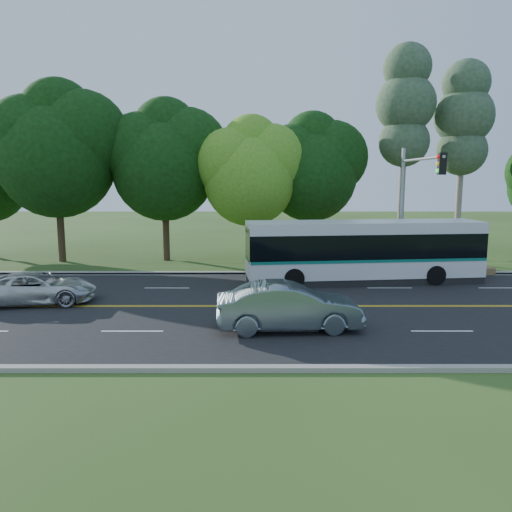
{
  "coord_description": "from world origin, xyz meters",
  "views": [
    {
      "loc": [
        -1.62,
        -20.54,
        5.4
      ],
      "look_at": [
        -1.6,
        2.0,
        1.85
      ],
      "focal_mm": 35.0,
      "sensor_mm": 36.0,
      "label": 1
    }
  ],
  "objects_px": {
    "transit_bus": "(363,252)",
    "suv": "(37,288)",
    "traffic_signal": "(412,192)",
    "sedan": "(289,307)"
  },
  "relations": [
    {
      "from": "transit_bus",
      "to": "sedan",
      "type": "bearing_deg",
      "value": -124.16
    },
    {
      "from": "traffic_signal",
      "to": "suv",
      "type": "bearing_deg",
      "value": -164.39
    },
    {
      "from": "traffic_signal",
      "to": "transit_bus",
      "type": "bearing_deg",
      "value": -170.8
    },
    {
      "from": "sedan",
      "to": "suv",
      "type": "relative_size",
      "value": 1.06
    },
    {
      "from": "transit_bus",
      "to": "suv",
      "type": "relative_size",
      "value": 2.54
    },
    {
      "from": "traffic_signal",
      "to": "suv",
      "type": "relative_size",
      "value": 1.44
    },
    {
      "from": "transit_bus",
      "to": "sedan",
      "type": "height_order",
      "value": "transit_bus"
    },
    {
      "from": "sedan",
      "to": "suv",
      "type": "distance_m",
      "value": 11.29
    },
    {
      "from": "transit_bus",
      "to": "suv",
      "type": "bearing_deg",
      "value": -169.61
    },
    {
      "from": "traffic_signal",
      "to": "sedan",
      "type": "distance_m",
      "value": 11.78
    }
  ]
}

